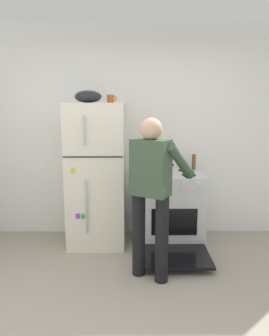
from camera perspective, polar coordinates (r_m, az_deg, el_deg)
The scene contains 9 objects.
ground at distance 2.95m, azimuth 1.45°, elevation -24.76°, with size 8.00×8.00×0.00m, color #9E9384.
kitchen_wall_back at distance 4.36m, azimuth 0.73°, elevation 6.13°, with size 6.00×0.10×2.70m, color white.
refrigerator at distance 4.07m, azimuth -6.54°, elevation -1.17°, with size 0.68×0.72×1.73m.
stove_range at distance 4.18m, azimuth 6.38°, elevation -6.99°, with size 0.76×1.21×0.90m.
person_cook at distance 3.20m, azimuth 3.15°, elevation -2.79°, with size 0.69×0.76×1.60m.
red_pot at distance 4.00m, azimuth 4.32°, elevation -0.06°, with size 0.34×0.24×0.12m.
coffee_mug at distance 4.02m, azimuth -4.11°, elevation 11.84°, with size 0.11×0.08×0.10m.
pepper_mill at distance 4.30m, azimuth 10.18°, elevation 1.07°, with size 0.05×0.05×0.19m, color brown.
mixing_bowl at distance 3.99m, azimuth -8.01°, elevation 12.10°, with size 0.32×0.32×0.14m, color black.
Camera 1 is at (-0.08, -2.39, 1.73)m, focal length 35.33 mm.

